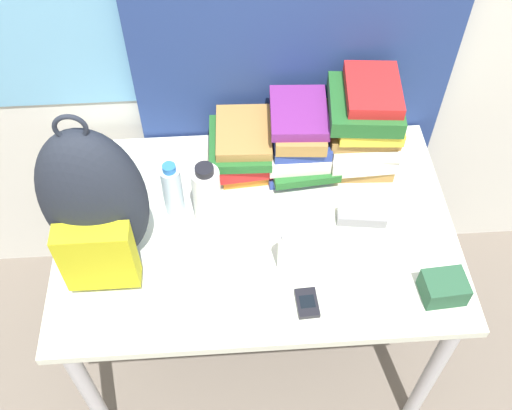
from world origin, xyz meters
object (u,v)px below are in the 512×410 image
object	(u,v)px
book_stack_left	(243,148)
sunglasses_case	(362,217)
cell_phone	(307,303)
book_stack_center	(298,139)
sunscreen_bottle	(287,253)
camera_pouch	(444,288)
sports_bottle	(207,195)
backpack	(95,205)
book_stack_right	(364,126)
water_bottle	(173,190)

from	to	relation	value
book_stack_left	sunglasses_case	world-z (taller)	book_stack_left
cell_phone	book_stack_center	bearing A→B (deg)	86.90
sunscreen_bottle	camera_pouch	distance (m)	0.45
sports_bottle	book_stack_center	bearing A→B (deg)	35.84
cell_phone	camera_pouch	xyz separation A→B (m)	(0.38, 0.01, 0.03)
book_stack_left	sports_bottle	size ratio (longest dim) A/B	1.08
sunscreen_bottle	cell_phone	size ratio (longest dim) A/B	1.71
backpack	sunscreen_bottle	bearing A→B (deg)	-8.22
sunscreen_bottle	cell_phone	distance (m)	0.15
sunglasses_case	book_stack_right	bearing A→B (deg)	82.99
book_stack_left	sports_bottle	distance (m)	0.24
sunglasses_case	backpack	bearing A→B (deg)	-173.86
sunglasses_case	cell_phone	bearing A→B (deg)	-125.65
book_stack_right	book_stack_center	bearing A→B (deg)	178.93
sports_bottle	sunscreen_bottle	distance (m)	0.30
book_stack_right	water_bottle	bearing A→B (deg)	-164.00
water_bottle	sunglasses_case	size ratio (longest dim) A/B	1.32
backpack	cell_phone	size ratio (longest dim) A/B	5.95
backpack	sunscreen_bottle	xyz separation A→B (m)	(0.51, -0.07, -0.17)
book_stack_right	sports_bottle	xyz separation A→B (m)	(-0.50, -0.21, -0.05)
water_bottle	camera_pouch	bearing A→B (deg)	-25.16
book_stack_left	cell_phone	distance (m)	0.56
backpack	water_bottle	xyz separation A→B (m)	(0.19, 0.16, -0.14)
book_stack_right	sunscreen_bottle	bearing A→B (deg)	-124.57
backpack	book_stack_right	xyz separation A→B (m)	(0.79, 0.33, -0.08)
book_stack_right	cell_phone	distance (m)	0.60
sports_bottle	book_stack_right	bearing A→B (deg)	22.77
camera_pouch	book_stack_center	bearing A→B (deg)	123.61
book_stack_center	water_bottle	distance (m)	0.44
sunscreen_bottle	cell_phone	xyz separation A→B (m)	(0.05, -0.13, -0.07)
book_stack_left	sunscreen_bottle	world-z (taller)	book_stack_left
cell_phone	sunglasses_case	bearing A→B (deg)	54.35
book_stack_right	sports_bottle	world-z (taller)	book_stack_right
backpack	book_stack_right	distance (m)	0.86
book_stack_center	book_stack_right	bearing A→B (deg)	-1.07
book_stack_center	book_stack_left	bearing A→B (deg)	-178.80
book_stack_center	sunglasses_case	size ratio (longest dim) A/B	1.79
book_stack_left	book_stack_center	xyz separation A→B (m)	(0.18, 0.00, 0.02)
book_stack_left	sunglasses_case	size ratio (longest dim) A/B	1.60
sunscreen_bottle	cell_phone	bearing A→B (deg)	-69.59
sunscreen_bottle	sports_bottle	bearing A→B (deg)	138.10
book_stack_right	cell_phone	world-z (taller)	book_stack_right
water_bottle	sports_bottle	world-z (taller)	sports_bottle
book_stack_right	water_bottle	xyz separation A→B (m)	(-0.60, -0.17, -0.06)
backpack	sports_bottle	bearing A→B (deg)	23.05
book_stack_center	sports_bottle	world-z (taller)	book_stack_center
cell_phone	sunglasses_case	distance (m)	0.35
backpack	water_bottle	size ratio (longest dim) A/B	2.69
book_stack_left	sunglasses_case	xyz separation A→B (m)	(0.35, -0.25, -0.07)
book_stack_left	book_stack_right	xyz separation A→B (m)	(0.38, -0.00, 0.07)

